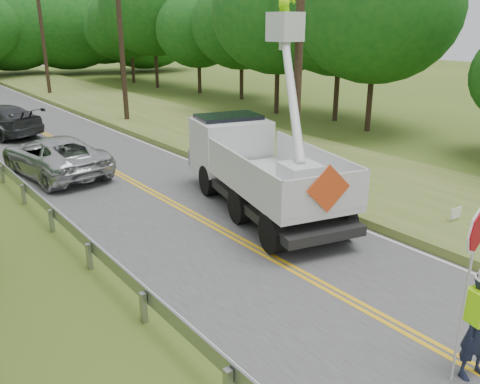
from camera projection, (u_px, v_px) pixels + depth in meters
ground at (423, 341)px, 9.79m from camera, size 140.00×140.00×0.00m
road at (122, 176)px, 20.27m from camera, size 7.20×96.00×0.03m
guardrail at (11, 176)px, 18.45m from camera, size 0.18×48.00×0.77m
utility_poles at (183, 38)px, 23.68m from camera, size 1.60×43.30×10.00m
tall_grass_verge at (255, 147)px, 24.31m from camera, size 7.00×96.00×0.30m
treeline_right at (243, 17)px, 35.86m from camera, size 10.70×52.59×11.56m
bucket_truck at (252, 154)px, 17.03m from camera, size 4.94×8.23×7.52m
suv_silver at (54, 156)px, 20.14m from camera, size 3.30×6.07×1.62m
yard_sign at (456, 214)px, 14.87m from camera, size 0.50×0.07×0.72m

